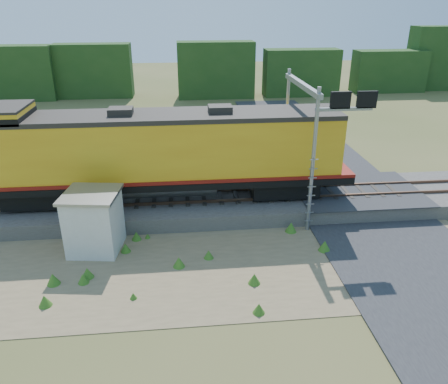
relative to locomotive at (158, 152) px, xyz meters
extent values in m
plane|color=#475123|center=(4.16, -6.00, -3.50)|extent=(140.00, 140.00, 0.00)
cube|color=slate|center=(4.16, 0.00, -3.10)|extent=(70.00, 5.00, 0.80)
cube|color=brown|center=(4.16, -0.72, -2.62)|extent=(70.00, 0.10, 0.16)
cube|color=brown|center=(4.16, 0.72, -2.62)|extent=(70.00, 0.10, 0.16)
cube|color=#8C7754|center=(2.16, -5.50, -3.48)|extent=(26.00, 8.00, 0.03)
cube|color=#38383A|center=(11.16, 0.00, -2.67)|extent=(7.00, 5.20, 0.06)
cube|color=#38383A|center=(11.16, 16.00, -3.46)|extent=(7.00, 24.00, 0.08)
cube|color=#1D3E16|center=(4.16, 32.00, -0.25)|extent=(36.00, 3.00, 6.50)
cube|color=black|center=(-6.19, 0.00, -2.09)|extent=(3.59, 2.29, 0.90)
cube|color=black|center=(6.77, 0.00, -2.09)|extent=(3.59, 2.29, 0.90)
cube|color=black|center=(0.29, 0.00, -1.46)|extent=(19.95, 2.99, 0.36)
cylinder|color=gray|center=(0.29, 0.00, -1.94)|extent=(5.49, 1.20, 1.20)
cube|color=yellow|center=(0.29, 0.00, 0.26)|extent=(18.45, 2.89, 3.09)
cube|color=maroon|center=(0.29, 0.00, -1.16)|extent=(19.95, 3.04, 0.18)
cube|color=#28231E|center=(0.29, 0.00, 1.93)|extent=(18.45, 2.94, 0.24)
cube|color=yellow|center=(-7.49, 0.00, 2.16)|extent=(2.59, 2.89, 0.70)
cube|color=black|center=(-7.49, 0.00, 2.11)|extent=(2.64, 2.94, 0.35)
cube|color=#28231E|center=(-1.70, 0.00, 2.16)|extent=(1.20, 1.00, 0.45)
cube|color=#28231E|center=(3.28, 0.00, 2.16)|extent=(1.20, 1.00, 0.45)
cube|color=silver|center=(-2.90, -3.61, -2.12)|extent=(2.50, 2.50, 2.76)
cube|color=gray|center=(-2.90, -3.61, -0.68)|extent=(2.75, 2.75, 0.13)
cylinder|color=gray|center=(7.48, -2.80, 0.13)|extent=(0.19, 0.19, 7.25)
cylinder|color=gray|center=(7.48, 2.80, 0.13)|extent=(0.19, 0.19, 7.25)
cube|color=gray|center=(7.48, 0.00, 3.34)|extent=(0.26, 6.20, 0.26)
cube|color=gray|center=(8.72, -2.80, 2.72)|extent=(2.69, 0.16, 0.16)
cube|color=black|center=(8.51, -2.80, 3.13)|extent=(0.93, 0.16, 0.78)
cube|color=black|center=(9.76, -2.80, 3.13)|extent=(0.93, 0.16, 0.78)
camera|label=1|loc=(1.23, -21.94, 7.28)|focal=35.00mm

